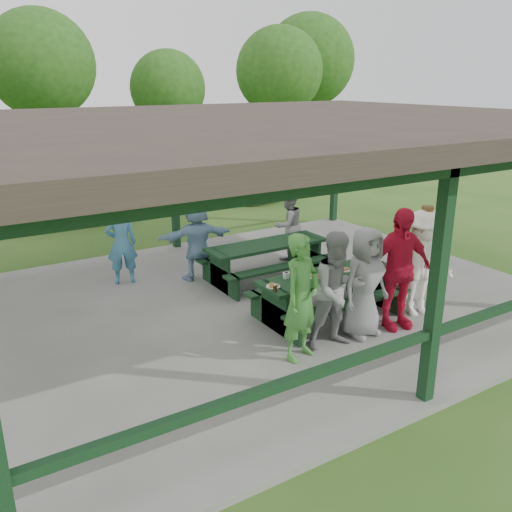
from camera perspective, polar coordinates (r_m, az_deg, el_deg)
ground at (r=9.95m, az=0.66°, el=-5.03°), size 90.00×90.00×0.00m
concrete_slab at (r=9.93m, az=0.66°, el=-4.76°), size 10.00×8.00×0.10m
pavilion_structure at (r=9.17m, az=0.74°, el=13.48°), size 10.60×8.60×3.24m
picnic_table_near at (r=9.12m, az=7.55°, el=-3.53°), size 2.47×1.39×0.75m
picnic_table_far at (r=10.68m, az=1.15°, el=-0.09°), size 2.46×1.39×0.75m
table_setting at (r=8.98m, az=7.00°, el=-1.72°), size 2.33×0.45×0.10m
contestant_green at (r=7.58m, az=4.81°, el=-4.39°), size 0.77×0.63×1.84m
contestant_grey_left at (r=7.99m, az=8.61°, el=-3.61°), size 0.95×0.79×1.77m
contestant_grey_mid at (r=8.41m, az=11.36°, el=-2.74°), size 0.89×0.62×1.74m
contestant_red at (r=8.77m, az=14.74°, el=-1.33°), size 1.23×0.71×1.96m
contestant_white_fedora at (r=9.39m, az=17.10°, el=-0.69°), size 1.31×0.95×1.87m
spectator_lblue at (r=10.71m, az=-6.23°, el=1.73°), size 1.54×0.66×1.61m
spectator_blue at (r=10.72m, az=-13.98°, el=1.30°), size 0.66×0.50×1.61m
spectator_grey at (r=11.88m, az=3.39°, el=3.26°), size 0.82×0.68×1.53m
pickup_truck at (r=18.33m, az=-5.78°, el=8.29°), size 6.29×4.58×1.59m
farm_trailer at (r=16.46m, az=-20.12°, el=5.65°), size 3.83×2.11×1.32m
tree_left at (r=23.89m, az=-21.72°, el=18.22°), size 4.18×4.18×6.54m
tree_mid at (r=25.28m, az=-9.26°, el=17.01°), size 3.30×3.30×5.16m
tree_right at (r=26.24m, az=2.48°, el=18.86°), size 3.99×3.99×6.24m
tree_far_right at (r=28.51m, az=5.59°, el=19.78°), size 4.48×4.48×7.00m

